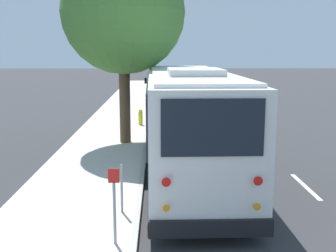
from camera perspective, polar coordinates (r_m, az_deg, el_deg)
ground_plane at (r=14.11m, az=2.67°, el=-6.02°), size 160.00×160.00×0.00m
sidewalk_slab at (r=14.22m, az=-10.34°, el=-5.73°), size 80.00×3.29×0.15m
curb_strip at (r=14.06m, az=-3.39°, el=-5.77°), size 80.00×0.14×0.15m
shuttle_bus at (r=13.25m, az=2.77°, el=1.19°), size 10.69×2.87×3.47m
parked_sedan_maroon at (r=25.26m, az=0.20°, el=2.66°), size 4.25×1.95×1.33m
parked_sedan_blue at (r=31.72m, az=-0.47°, el=4.16°), size 4.70×2.00×1.28m
parked_sedan_silver at (r=38.80m, az=-0.71°, el=5.31°), size 4.67×1.94×1.32m
parked_sedan_gray at (r=44.87m, az=-0.41°, el=5.96°), size 4.64×1.86×1.30m
street_tree at (r=17.60m, az=-6.08°, el=16.15°), size 4.95×4.95×8.52m
sign_post_near at (r=8.47m, az=-7.27°, el=-10.62°), size 0.06×0.22×1.54m
sign_post_far at (r=10.08m, az=-6.30°, el=-8.38°), size 0.06×0.06×1.18m
fire_hydrant at (r=21.74m, az=-3.75°, el=1.23°), size 0.22×0.22×0.81m
lane_stripe_mid at (r=13.13m, az=18.10°, el=-7.77°), size 2.40×0.14×0.01m
lane_stripe_ahead at (r=18.69m, az=12.03°, el=-2.17°), size 2.40×0.14×0.01m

